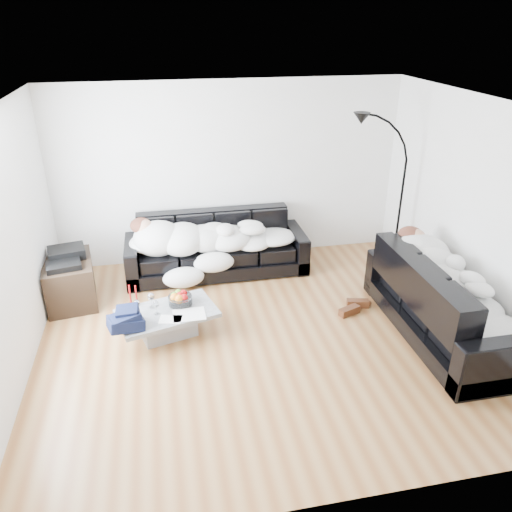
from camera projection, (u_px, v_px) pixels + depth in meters
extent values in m
plane|color=brown|center=(261.00, 337.00, 5.79)|extent=(5.00, 5.00, 0.00)
cube|color=silver|center=(229.00, 173.00, 7.20)|extent=(5.00, 0.02, 2.60)
cube|color=silver|center=(7.00, 254.00, 4.78)|extent=(0.02, 4.50, 2.60)
cube|color=silver|center=(477.00, 217.00, 5.66)|extent=(0.02, 4.50, 2.60)
plane|color=white|center=(262.00, 106.00, 4.65)|extent=(5.00, 5.00, 0.00)
cube|color=black|center=(216.00, 245.00, 7.09)|extent=(2.54, 0.88, 0.83)
cube|color=black|center=(446.00, 299.00, 5.66)|extent=(0.97, 2.27, 0.92)
ellipsoid|color=#0C5952|center=(415.00, 253.00, 6.16)|extent=(0.42, 0.38, 0.20)
cube|color=#939699|center=(168.00, 323.00, 5.76)|extent=(1.22, 0.91, 0.32)
cylinder|color=white|center=(180.00, 298.00, 5.79)|extent=(0.28, 0.28, 0.17)
cylinder|color=white|center=(151.00, 300.00, 5.72)|extent=(0.10, 0.10, 0.19)
cylinder|color=white|center=(137.00, 306.00, 5.63)|extent=(0.09, 0.09, 0.16)
cylinder|color=white|center=(156.00, 308.00, 5.60)|extent=(0.09, 0.09, 0.17)
cylinder|color=maroon|center=(130.00, 295.00, 5.76)|extent=(0.05, 0.05, 0.26)
cylinder|color=maroon|center=(136.00, 296.00, 5.75)|extent=(0.06, 0.06, 0.26)
cube|color=silver|center=(189.00, 314.00, 5.62)|extent=(0.36, 0.28, 0.01)
cube|color=silver|center=(171.00, 319.00, 5.53)|extent=(0.28, 0.22, 0.01)
cube|color=black|center=(70.00, 281.00, 6.38)|extent=(0.70, 0.93, 0.59)
cube|color=black|center=(65.00, 256.00, 6.23)|extent=(0.50, 0.42, 0.13)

